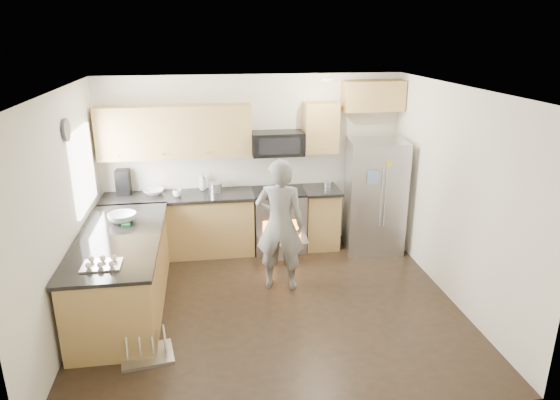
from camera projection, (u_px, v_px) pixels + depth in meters
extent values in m
plane|color=black|center=(271.00, 305.00, 6.11)|extent=(4.50, 4.50, 0.00)
cube|color=white|center=(253.00, 162.00, 7.57)|extent=(4.50, 0.04, 2.60)
cube|color=white|center=(304.00, 291.00, 3.82)|extent=(4.50, 0.04, 2.60)
cube|color=white|center=(64.00, 216.00, 5.38)|extent=(0.04, 4.00, 2.60)
cube|color=white|center=(455.00, 196.00, 6.01)|extent=(0.04, 4.00, 2.60)
cube|color=white|center=(269.00, 90.00, 5.27)|extent=(4.50, 4.00, 0.04)
cube|color=white|center=(83.00, 169.00, 6.23)|extent=(0.04, 1.00, 1.00)
cylinder|color=#F9E5C7|center=(327.00, 80.00, 6.44)|extent=(0.14, 0.14, 0.02)
cylinder|color=#474754|center=(66.00, 130.00, 5.53)|extent=(0.03, 0.26, 0.26)
cube|color=#AB8244|center=(181.00, 226.00, 7.41)|extent=(2.15, 0.60, 0.87)
cube|color=black|center=(178.00, 197.00, 7.24)|extent=(2.19, 0.64, 0.04)
cube|color=#AB8244|center=(320.00, 219.00, 7.71)|extent=(0.50, 0.60, 0.87)
cube|color=black|center=(321.00, 190.00, 7.55)|extent=(0.54, 0.64, 0.04)
cube|color=#AB8244|center=(175.00, 132.00, 7.08)|extent=(2.16, 0.33, 0.74)
cube|color=#AB8244|center=(321.00, 128.00, 7.38)|extent=(0.50, 0.33, 0.74)
cube|color=#AB8244|center=(373.00, 96.00, 7.35)|extent=(0.90, 0.33, 0.44)
imported|color=silver|center=(154.00, 192.00, 7.28)|extent=(0.29, 0.29, 0.07)
imported|color=silver|center=(202.00, 181.00, 7.44)|extent=(0.10, 0.10, 0.27)
imported|color=silver|center=(177.00, 193.00, 7.16)|extent=(0.13, 0.13, 0.10)
cylinder|color=#B7B7BC|center=(215.00, 187.00, 7.38)|extent=(0.20, 0.20, 0.13)
cube|color=black|center=(123.00, 182.00, 7.23)|extent=(0.19, 0.23, 0.36)
cylinder|color=#B7B7BC|center=(328.00, 184.00, 7.59)|extent=(0.11, 0.11, 0.09)
cube|color=#AB8244|center=(123.00, 274.00, 5.96)|extent=(0.90, 2.30, 0.87)
cube|color=black|center=(119.00, 238.00, 5.81)|extent=(0.96, 2.36, 0.04)
imported|color=silver|center=(122.00, 218.00, 6.22)|extent=(0.35, 0.35, 0.11)
cube|color=#37C36A|center=(126.00, 225.00, 6.10)|extent=(0.10, 0.07, 0.03)
cube|color=#B7B7BC|center=(101.00, 262.00, 5.06)|extent=(0.39, 0.30, 0.08)
cube|color=#B7B7BC|center=(279.00, 220.00, 7.59)|extent=(0.76, 0.62, 0.90)
cube|color=black|center=(279.00, 191.00, 7.44)|extent=(0.76, 0.60, 0.03)
cube|color=orange|center=(282.00, 231.00, 7.31)|extent=(0.56, 0.02, 0.34)
cube|color=#B7B7BC|center=(284.00, 241.00, 7.19)|extent=(0.70, 0.34, 0.03)
cube|color=beige|center=(284.00, 251.00, 7.18)|extent=(0.24, 0.03, 0.28)
cube|color=black|center=(278.00, 143.00, 7.33)|extent=(0.76, 0.40, 0.34)
cube|color=#B7B7BC|center=(375.00, 196.00, 7.45)|extent=(0.90, 0.74, 1.69)
cylinder|color=#B7B7BC|center=(381.00, 196.00, 7.10)|extent=(0.02, 0.02, 0.92)
cylinder|color=#B7B7BC|center=(385.00, 195.00, 7.10)|extent=(0.02, 0.02, 0.92)
cube|color=#FF93CB|center=(394.00, 207.00, 7.19)|extent=(0.22, 0.03, 0.28)
cube|color=#819ECE|center=(373.00, 177.00, 6.99)|extent=(0.17, 0.03, 0.20)
imported|color=gray|center=(280.00, 225.00, 6.31)|extent=(0.72, 0.57, 1.72)
cube|color=#B7B7BC|center=(147.00, 355.00, 5.15)|extent=(0.58, 0.49, 0.03)
cylinder|color=silver|center=(127.00, 345.00, 5.04)|extent=(0.06, 0.29, 0.29)
cylinder|color=silver|center=(140.00, 343.00, 5.08)|extent=(0.06, 0.29, 0.29)
cylinder|color=silver|center=(152.00, 341.00, 5.12)|extent=(0.06, 0.29, 0.29)
cylinder|color=silver|center=(165.00, 339.00, 5.15)|extent=(0.06, 0.29, 0.29)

